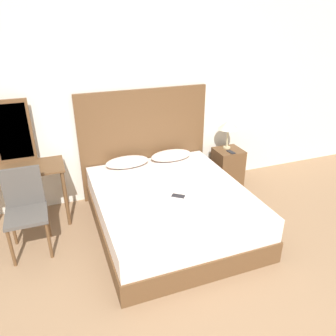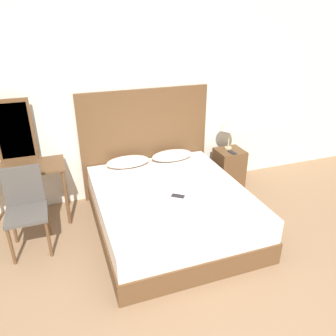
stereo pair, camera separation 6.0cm
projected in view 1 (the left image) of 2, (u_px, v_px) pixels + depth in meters
name	position (u px, v px, depth m)	size (l,w,h in m)	color
ground_plane	(241.00, 335.00, 2.78)	(16.00, 16.00, 0.00)	#8C6B4C
wall_back	(142.00, 102.00, 4.55)	(10.00, 0.06, 2.70)	silver
bed	(171.00, 209.00, 4.06)	(1.78, 2.06, 0.54)	brown
headboard	(145.00, 143.00, 4.74)	(1.87, 0.05, 1.55)	brown
pillow_left	(127.00, 162.00, 4.51)	(0.60, 0.29, 0.14)	silver
pillow_right	(171.00, 155.00, 4.72)	(0.60, 0.29, 0.14)	silver
phone_on_bed	(178.00, 196.00, 3.81)	(0.16, 0.15, 0.01)	#232328
nightstand	(227.00, 167.00, 5.12)	(0.41, 0.39, 0.59)	brown
table_lamp	(228.00, 125.00, 4.90)	(0.30, 0.30, 0.45)	tan
phone_on_nightstand	(231.00, 152.00, 4.90)	(0.09, 0.16, 0.01)	black
vanity_desk	(20.00, 178.00, 3.99)	(1.05, 0.51, 0.78)	brown
vanity_mirror	(13.00, 132.00, 3.96)	(0.45, 0.03, 0.79)	brown
chair	(25.00, 205.00, 3.62)	(0.44, 0.46, 0.96)	#4C4742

